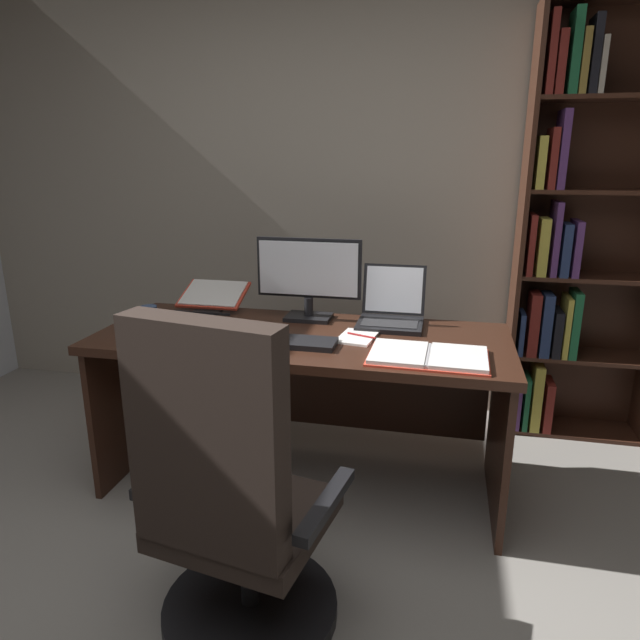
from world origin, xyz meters
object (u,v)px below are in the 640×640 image
at_px(monitor, 309,279).
at_px(office_chair, 231,511).
at_px(laptop, 391,312).
at_px(bookshelf, 575,239).
at_px(keyboard, 287,342).
at_px(reading_stand_with_book, 212,297).
at_px(notepad, 357,337).
at_px(computer_mouse, 221,335).
at_px(desk, 306,369).
at_px(open_binder, 428,356).
at_px(pen, 362,336).
at_px(coffee_mug, 149,317).

bearing_deg(monitor, office_chair, -88.32).
bearing_deg(laptop, bookshelf, 33.73).
bearing_deg(keyboard, office_chair, -87.46).
relative_size(laptop, reading_stand_with_book, 0.96).
height_order(keyboard, notepad, keyboard).
xyz_separation_m(computer_mouse, notepad, (0.58, 0.15, -0.02)).
relative_size(desk, notepad, 8.78).
distance_m(bookshelf, office_chair, 2.28).
bearing_deg(desk, monitor, 98.76).
distance_m(computer_mouse, open_binder, 0.90).
bearing_deg(pen, coffee_mug, -177.23).
distance_m(desk, notepad, 0.34).
bearing_deg(coffee_mug, keyboard, -8.04).
distance_m(keyboard, pen, 0.33).
relative_size(monitor, keyboard, 1.22).
bearing_deg(bookshelf, pen, -139.39).
bearing_deg(laptop, desk, -154.74).
distance_m(reading_stand_with_book, open_binder, 1.24).
xyz_separation_m(open_binder, pen, (-0.30, 0.20, 0.00)).
bearing_deg(computer_mouse, coffee_mug, 166.02).
distance_m(bookshelf, open_binder, 1.32).
bearing_deg(monitor, keyboard, -90.00).
height_order(laptop, computer_mouse, laptop).
bearing_deg(notepad, keyboard, -152.38).
relative_size(desk, keyboard, 4.39).
relative_size(bookshelf, keyboard, 5.36).
xyz_separation_m(bookshelf, keyboard, (-1.30, -1.01, -0.33)).
bearing_deg(computer_mouse, monitor, 52.92).
bearing_deg(reading_stand_with_book, desk, -23.40).
relative_size(desk, laptop, 5.73).
height_order(laptop, notepad, laptop).
bearing_deg(computer_mouse, office_chair, -66.85).
bearing_deg(bookshelf, computer_mouse, -147.87).
bearing_deg(office_chair, notepad, 85.25).
height_order(office_chair, computer_mouse, office_chair).
bearing_deg(open_binder, pen, 147.87).
distance_m(office_chair, notepad, 1.00).
xyz_separation_m(keyboard, pen, (0.30, 0.15, 0.00)).
relative_size(bookshelf, reading_stand_with_book, 6.71).
height_order(office_chair, notepad, office_chair).
xyz_separation_m(bookshelf, reading_stand_with_book, (-1.84, -0.54, -0.28)).
xyz_separation_m(laptop, open_binder, (0.19, -0.46, -0.04)).
bearing_deg(monitor, reading_stand_with_book, 172.15).
xyz_separation_m(reading_stand_with_book, open_binder, (1.13, -0.52, -0.06)).
bearing_deg(coffee_mug, open_binder, -6.56).
xyz_separation_m(open_binder, notepad, (-0.32, 0.20, -0.01)).
relative_size(bookshelf, notepad, 10.73).
bearing_deg(office_chair, desk, 100.46).
distance_m(monitor, open_binder, 0.77).
bearing_deg(notepad, computer_mouse, -165.86).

